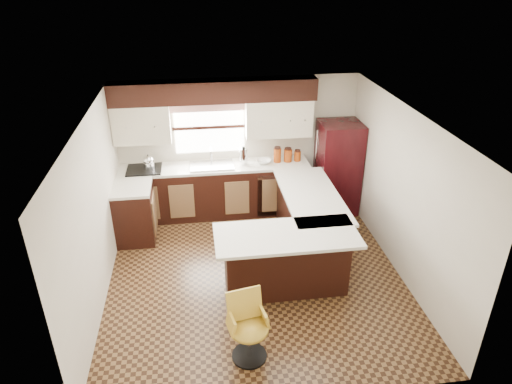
{
  "coord_description": "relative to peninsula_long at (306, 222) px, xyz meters",
  "views": [
    {
      "loc": [
        -0.73,
        -5.38,
        4.15
      ],
      "look_at": [
        0.07,
        0.45,
        1.13
      ],
      "focal_mm": 32.0,
      "sensor_mm": 36.0,
      "label": 1
    }
  ],
  "objects": [
    {
      "name": "refrigerator",
      "position": [
        0.82,
        1.15,
        0.38
      ],
      "size": [
        0.71,
        0.68,
        1.66
      ],
      "primitive_type": "cube",
      "color": "black",
      "rests_on": "floor"
    },
    {
      "name": "valance",
      "position": [
        -1.4,
        1.52,
        1.49
      ],
      "size": [
        1.3,
        0.06,
        0.18
      ],
      "primitive_type": "cube",
      "color": "#D19B93",
      "rests_on": "wall_back"
    },
    {
      "name": "percolator",
      "position": [
        -0.85,
        1.28,
        0.64
      ],
      "size": [
        0.14,
        0.14,
        0.29
      ],
      "primitive_type": "cylinder",
      "color": "silver",
      "rests_on": "counter_back"
    },
    {
      "name": "base_cab_back",
      "position": [
        -1.35,
        1.28,
        0.0
      ],
      "size": [
        3.3,
        0.6,
        0.9
      ],
      "primitive_type": "cube",
      "color": "black",
      "rests_on": "floor"
    },
    {
      "name": "sink",
      "position": [
        -1.4,
        1.25,
        0.51
      ],
      "size": [
        0.75,
        0.45,
        0.03
      ],
      "primitive_type": "cube",
      "color": "#B2B2B7",
      "rests_on": "counter_back"
    },
    {
      "name": "wall_right",
      "position": [
        1.2,
        -0.62,
        0.75
      ],
      "size": [
        0.0,
        4.4,
        4.4
      ],
      "primitive_type": "plane",
      "rotation": [
        1.57,
        0.0,
        -1.57
      ],
      "color": "beige",
      "rests_on": "floor"
    },
    {
      "name": "bar_chair",
      "position": [
        -1.18,
        -2.16,
        -0.03
      ],
      "size": [
        0.53,
        0.53,
        0.84
      ],
      "primitive_type": null,
      "rotation": [
        0.0,
        0.0,
        0.2
      ],
      "color": "gold",
      "rests_on": "floor"
    },
    {
      "name": "wall_left",
      "position": [
        -3.0,
        -0.62,
        0.75
      ],
      "size": [
        0.0,
        4.4,
        4.4
      ],
      "primitive_type": "plane",
      "rotation": [
        1.57,
        0.0,
        1.57
      ],
      "color": "beige",
      "rests_on": "floor"
    },
    {
      "name": "counter_pen_return",
      "position": [
        -0.55,
        -1.06,
        0.47
      ],
      "size": [
        1.89,
        0.84,
        0.04
      ],
      "primitive_type": "cube",
      "color": "silver",
      "rests_on": "peninsula_return"
    },
    {
      "name": "canister_large",
      "position": [
        -0.25,
        1.3,
        0.62
      ],
      "size": [
        0.13,
        0.13,
        0.25
      ],
      "primitive_type": "cylinder",
      "color": "#91370B",
      "rests_on": "counter_back"
    },
    {
      "name": "ceiling",
      "position": [
        -0.9,
        -0.62,
        1.95
      ],
      "size": [
        4.4,
        4.4,
        0.0
      ],
      "primitive_type": "plane",
      "rotation": [
        3.14,
        0.0,
        0.0
      ],
      "color": "silver",
      "rests_on": "wall_back"
    },
    {
      "name": "mixing_bowl",
      "position": [
        -0.49,
        1.28,
        0.53
      ],
      "size": [
        0.28,
        0.28,
        0.06
      ],
      "primitive_type": "imported",
      "rotation": [
        0.0,
        0.0,
        -0.14
      ],
      "color": "white",
      "rests_on": "counter_back"
    },
    {
      "name": "peninsula_long",
      "position": [
        0.0,
        0.0,
        0.0
      ],
      "size": [
        0.6,
        1.95,
        0.9
      ],
      "primitive_type": "cube",
      "color": "black",
      "rests_on": "floor"
    },
    {
      "name": "counter_back",
      "position": [
        -1.35,
        1.28,
        0.47
      ],
      "size": [
        3.3,
        0.6,
        0.04
      ],
      "primitive_type": "cube",
      "color": "silver",
      "rests_on": "base_cab_back"
    },
    {
      "name": "kettle",
      "position": [
        -2.46,
        1.26,
        0.65
      ],
      "size": [
        0.19,
        0.19,
        0.25
      ],
      "primitive_type": null,
      "color": "silver",
      "rests_on": "cooktop"
    },
    {
      "name": "canister_small",
      "position": [
        0.12,
        1.3,
        0.58
      ],
      "size": [
        0.12,
        0.12,
        0.18
      ],
      "primitive_type": "cylinder",
      "color": "#91370B",
      "rests_on": "counter_back"
    },
    {
      "name": "counter_pen_long",
      "position": [
        0.05,
        0.0,
        0.47
      ],
      "size": [
        0.84,
        1.95,
        0.04
      ],
      "primitive_type": "cube",
      "color": "silver",
      "rests_on": "peninsula_long"
    },
    {
      "name": "counter_left",
      "position": [
        -2.7,
        0.62,
        0.47
      ],
      "size": [
        0.6,
        0.7,
        0.04
      ],
      "primitive_type": "cube",
      "color": "silver",
      "rests_on": "base_cab_left"
    },
    {
      "name": "peninsula_return",
      "position": [
        -0.53,
        -0.97,
        0.0
      ],
      "size": [
        1.65,
        0.6,
        0.9
      ],
      "primitive_type": "cube",
      "color": "black",
      "rests_on": "floor"
    },
    {
      "name": "base_cab_left",
      "position": [
        -2.7,
        0.62,
        0.0
      ],
      "size": [
        0.6,
        0.7,
        0.9
      ],
      "primitive_type": "cube",
      "color": "black",
      "rests_on": "floor"
    },
    {
      "name": "wall_back",
      "position": [
        -0.9,
        1.58,
        0.75
      ],
      "size": [
        4.4,
        0.0,
        4.4
      ],
      "primitive_type": "plane",
      "rotation": [
        1.57,
        0.0,
        0.0
      ],
      "color": "beige",
      "rests_on": "floor"
    },
    {
      "name": "cooktop",
      "position": [
        -2.55,
        1.25,
        0.51
      ],
      "size": [
        0.58,
        0.5,
        0.02
      ],
      "primitive_type": "cube",
      "color": "black",
      "rests_on": "counter_back"
    },
    {
      "name": "upper_cab_left",
      "position": [
        -2.52,
        1.4,
        1.27
      ],
      "size": [
        0.94,
        0.35,
        0.64
      ],
      "primitive_type": "cube",
      "color": "beige",
      "rests_on": "wall_back"
    },
    {
      "name": "dishwasher",
      "position": [
        -0.35,
        0.99,
        -0.02
      ],
      "size": [
        0.58,
        0.03,
        0.78
      ],
      "primitive_type": "cube",
      "color": "black",
      "rests_on": "floor"
    },
    {
      "name": "soffit",
      "position": [
        -1.3,
        1.4,
        1.77
      ],
      "size": [
        3.4,
        0.35,
        0.36
      ],
      "primitive_type": "cube",
      "color": "black",
      "rests_on": "wall_back"
    },
    {
      "name": "floor",
      "position": [
        -0.9,
        -0.62,
        -0.45
      ],
      "size": [
        4.4,
        4.4,
        0.0
      ],
      "primitive_type": "plane",
      "color": "#49301A",
      "rests_on": "ground"
    },
    {
      "name": "window_pane",
      "position": [
        -1.4,
        1.56,
        1.1
      ],
      "size": [
        1.2,
        0.02,
        0.9
      ],
      "primitive_type": "cube",
      "color": "white",
      "rests_on": "wall_back"
    },
    {
      "name": "canister_med",
      "position": [
        -0.06,
        1.3,
        0.61
      ],
      "size": [
        0.14,
        0.14,
        0.22
      ],
      "primitive_type": "cylinder",
      "color": "#91370B",
      "rests_on": "counter_back"
    },
    {
      "name": "wall_front",
      "position": [
        -0.9,
        -2.83,
        0.75
      ],
      "size": [
        4.4,
        0.0,
        4.4
      ],
      "primitive_type": "plane",
      "rotation": [
        -1.57,
        0.0,
        0.0
      ],
      "color": "beige",
      "rests_on": "floor"
    },
    {
      "name": "upper_cab_right",
      "position": [
        -0.22,
        1.4,
        1.27
      ],
      "size": [
        1.14,
        0.35,
        0.64
      ],
      "primitive_type": "cube",
      "color": "beige",
      "rests_on": "wall_back"
    }
  ]
}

